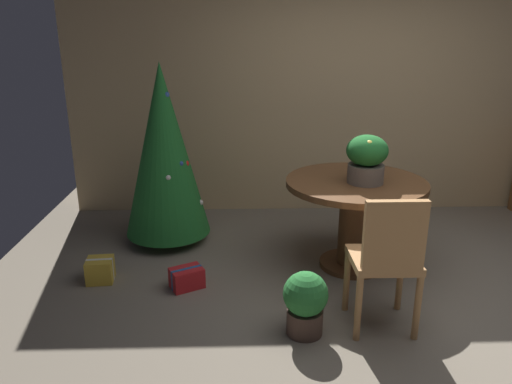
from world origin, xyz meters
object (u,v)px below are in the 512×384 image
(wooden_chair_near, at_px, (387,256))
(potted_plant, at_px, (305,302))
(round_dining_table, at_px, (355,206))
(flower_vase, at_px, (367,158))
(gift_box_gold, at_px, (100,270))
(holiday_tree, at_px, (164,151))
(gift_box_red, at_px, (187,278))

(wooden_chair_near, xyz_separation_m, potted_plant, (-0.51, -0.02, -0.30))
(round_dining_table, xyz_separation_m, flower_vase, (0.06, -0.06, 0.42))
(flower_vase, height_order, wooden_chair_near, flower_vase)
(wooden_chair_near, bearing_deg, round_dining_table, 90.00)
(round_dining_table, xyz_separation_m, gift_box_gold, (-2.04, -0.20, -0.44))
(flower_vase, relative_size, wooden_chair_near, 0.40)
(round_dining_table, bearing_deg, gift_box_gold, -174.38)
(holiday_tree, xyz_separation_m, gift_box_red, (0.26, -0.90, -0.79))
(round_dining_table, bearing_deg, flower_vase, -48.01)
(flower_vase, bearing_deg, round_dining_table, 131.99)
(holiday_tree, xyz_separation_m, potted_plant, (1.09, -1.53, -0.64))
(potted_plant, bearing_deg, holiday_tree, 125.63)
(round_dining_table, bearing_deg, potted_plant, -118.26)
(flower_vase, xyz_separation_m, holiday_tree, (-1.66, 0.63, -0.08))
(potted_plant, bearing_deg, gift_box_red, 143.03)
(flower_vase, relative_size, holiday_tree, 0.23)
(wooden_chair_near, height_order, potted_plant, wooden_chair_near)
(flower_vase, height_order, potted_plant, flower_vase)
(holiday_tree, distance_m, gift_box_gold, 1.18)
(flower_vase, bearing_deg, holiday_tree, 159.16)
(wooden_chair_near, bearing_deg, gift_box_red, 155.82)
(gift_box_red, xyz_separation_m, potted_plant, (0.83, -0.63, 0.15))
(wooden_chair_near, xyz_separation_m, gift_box_red, (-1.35, 0.60, -0.46))
(gift_box_red, height_order, potted_plant, potted_plant)
(round_dining_table, xyz_separation_m, potted_plant, (-0.51, -0.95, -0.31))
(gift_box_red, bearing_deg, flower_vase, 10.72)
(round_dining_table, xyz_separation_m, wooden_chair_near, (0.00, -0.93, -0.00))
(holiday_tree, bearing_deg, potted_plant, -54.37)
(round_dining_table, height_order, wooden_chair_near, wooden_chair_near)
(gift_box_gold, xyz_separation_m, gift_box_red, (0.70, -0.13, -0.01))
(holiday_tree, distance_m, potted_plant, 1.98)
(wooden_chair_near, relative_size, gift_box_gold, 4.34)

